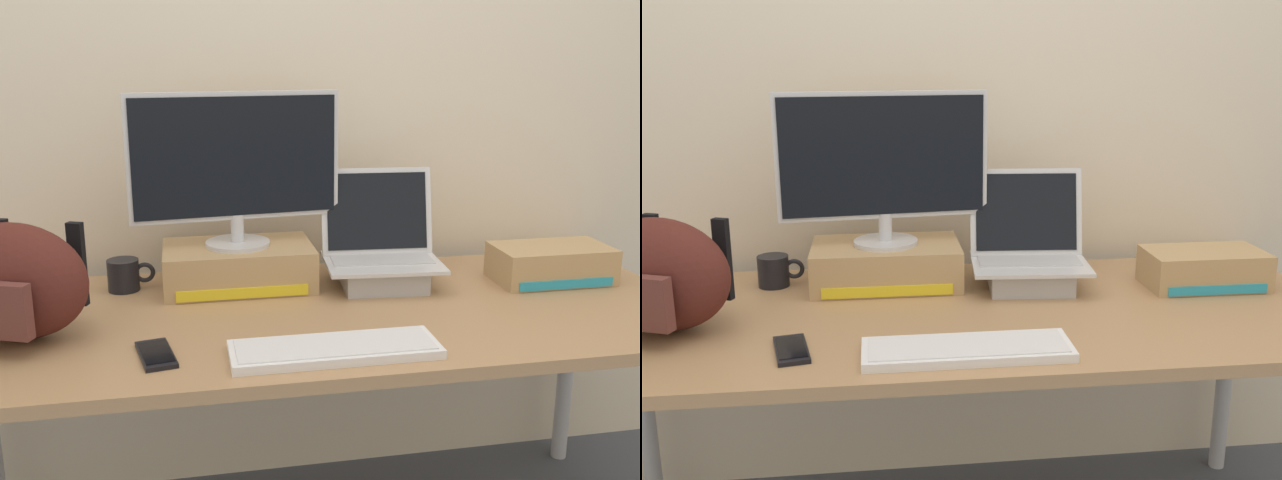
{
  "view_description": "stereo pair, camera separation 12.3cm",
  "coord_description": "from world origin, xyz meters",
  "views": [
    {
      "loc": [
        -0.33,
        -1.68,
        1.34
      ],
      "look_at": [
        0.0,
        0.0,
        0.9
      ],
      "focal_mm": 40.83,
      "sensor_mm": 36.0,
      "label": 1
    },
    {
      "loc": [
        -0.21,
        -1.7,
        1.34
      ],
      "look_at": [
        0.0,
        0.0,
        0.9
      ],
      "focal_mm": 40.83,
      "sensor_mm": 36.0,
      "label": 2
    }
  ],
  "objects": [
    {
      "name": "messenger_backpack",
      "position": [
        -0.7,
        -0.05,
        0.85
      ],
      "size": [
        0.4,
        0.31,
        0.27
      ],
      "rotation": [
        0.0,
        0.0,
        -0.38
      ],
      "color": "#4C1E19",
      "rests_on": "desk"
    },
    {
      "name": "external_keyboard",
      "position": [
        -0.02,
        -0.28,
        0.73
      ],
      "size": [
        0.45,
        0.15,
        0.02
      ],
      "rotation": [
        0.0,
        0.0,
        0.0
      ],
      "color": "white",
      "rests_on": "desk"
    },
    {
      "name": "desktop_monitor",
      "position": [
        -0.18,
        0.23,
        1.05
      ],
      "size": [
        0.56,
        0.17,
        0.41
      ],
      "rotation": [
        0.0,
        0.0,
        0.1
      ],
      "color": "silver",
      "rests_on": "toner_box_yellow"
    },
    {
      "name": "open_laptop",
      "position": [
        0.2,
        0.17,
        0.78
      ],
      "size": [
        0.33,
        0.27,
        0.31
      ],
      "rotation": [
        0.0,
        0.0,
        -0.07
      ],
      "color": "#ADADB2",
      "rests_on": "desk"
    },
    {
      "name": "coffee_mug",
      "position": [
        -0.49,
        0.25,
        0.76
      ],
      "size": [
        0.13,
        0.08,
        0.09
      ],
      "color": "black",
      "rests_on": "desk"
    },
    {
      "name": "desk",
      "position": [
        0.0,
        0.0,
        0.65
      ],
      "size": [
        1.92,
        0.8,
        0.72
      ],
      "color": "#A87F56",
      "rests_on": "ground"
    },
    {
      "name": "cell_phone",
      "position": [
        -0.4,
        -0.22,
        0.72
      ],
      "size": [
        0.09,
        0.16,
        0.01
      ],
      "rotation": [
        0.0,
        0.0,
        0.19
      ],
      "color": "black",
      "rests_on": "desk"
    },
    {
      "name": "back_wall",
      "position": [
        0.0,
        0.5,
        1.3
      ],
      "size": [
        7.0,
        0.1,
        2.6
      ],
      "primitive_type": "cube",
      "color": "beige",
      "rests_on": "ground"
    },
    {
      "name": "toner_box_yellow",
      "position": [
        -0.18,
        0.23,
        0.77
      ],
      "size": [
        0.4,
        0.26,
        0.11
      ],
      "color": "tan",
      "rests_on": "desk"
    },
    {
      "name": "toner_box_cyan",
      "position": [
        0.68,
        0.11,
        0.77
      ],
      "size": [
        0.32,
        0.18,
        0.1
      ],
      "color": "tan",
      "rests_on": "desk"
    }
  ]
}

